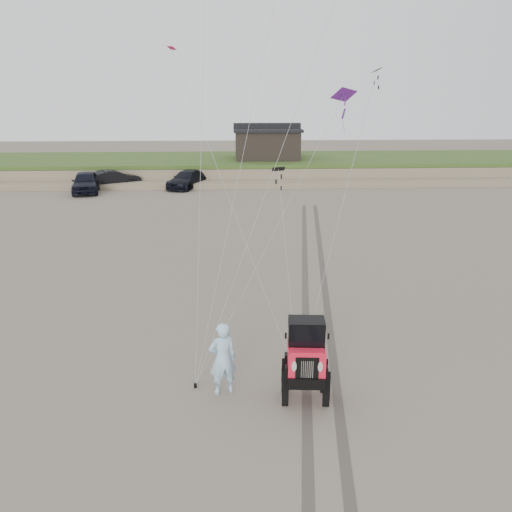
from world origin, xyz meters
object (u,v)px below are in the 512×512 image
at_px(cabin, 267,143).
at_px(truck_c, 187,179).
at_px(truck_a, 86,182).
at_px(truck_b, 113,179).
at_px(jeep, 306,369).
at_px(man, 223,359).

distance_m(cabin, truck_c, 9.91).
xyz_separation_m(truck_a, truck_b, (1.75, 2.14, -0.10)).
distance_m(truck_c, jeep, 32.27).
relative_size(truck_b, man, 2.30).
relative_size(cabin, man, 3.21).
height_order(truck_c, man, man).
xyz_separation_m(truck_a, man, (11.51, -29.63, 0.15)).
xyz_separation_m(truck_c, jeep, (5.53, -31.80, 0.14)).
bearing_deg(truck_a, truck_c, 0.95).
bearing_deg(man, cabin, -111.44).
bearing_deg(truck_a, cabin, 16.32).
bearing_deg(truck_c, truck_a, -145.34).
xyz_separation_m(truck_a, jeep, (13.60, -30.05, 0.02)).
xyz_separation_m(cabin, truck_a, (-15.33, -8.00, -2.39)).
bearing_deg(truck_c, jeep, -57.68).
bearing_deg(truck_a, man, -80.02).
height_order(truck_a, man, man).
distance_m(cabin, man, 37.89).
xyz_separation_m(truck_a, truck_c, (8.07, 1.74, -0.12)).
bearing_deg(truck_a, truck_b, 39.44).
xyz_separation_m(cabin, jeep, (-1.73, -38.05, -2.37)).
distance_m(truck_a, truck_c, 8.26).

